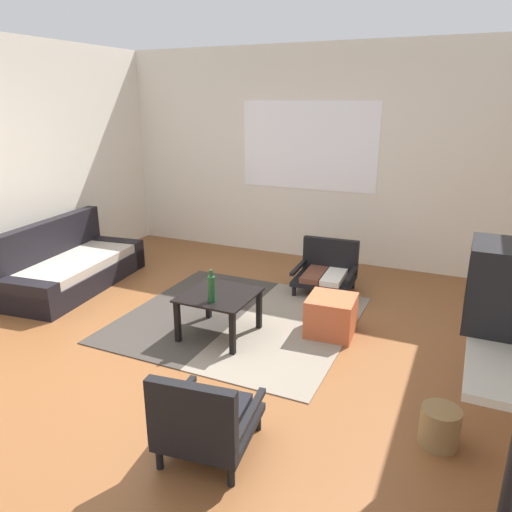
{
  "coord_description": "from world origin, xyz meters",
  "views": [
    {
      "loc": [
        2.01,
        -2.99,
        2.04
      ],
      "look_at": [
        0.33,
        0.68,
        0.73
      ],
      "focal_mm": 33.9,
      "sensor_mm": 36.0,
      "label": 1
    }
  ],
  "objects": [
    {
      "name": "ground_plane",
      "position": [
        0.0,
        0.0,
        0.0
      ],
      "size": [
        7.8,
        7.8,
        0.0
      ],
      "primitive_type": "plane",
      "color": "brown"
    },
    {
      "name": "far_wall_with_window",
      "position": [
        0.0,
        3.06,
        1.35
      ],
      "size": [
        5.6,
        0.13,
        2.7
      ],
      "color": "silver",
      "rests_on": "ground"
    },
    {
      "name": "area_rug",
      "position": [
        0.07,
        0.84,
        0.01
      ],
      "size": [
        2.13,
        2.07,
        0.01
      ],
      "color": "#38332D",
      "rests_on": "ground"
    },
    {
      "name": "couch",
      "position": [
        -2.08,
        0.84,
        0.22
      ],
      "size": [
        0.97,
        1.82,
        0.74
      ],
      "color": "black",
      "rests_on": "ground"
    },
    {
      "name": "coffee_table",
      "position": [
        0.06,
        0.47,
        0.33
      ],
      "size": [
        0.62,
        0.62,
        0.4
      ],
      "color": "black",
      "rests_on": "ground"
    },
    {
      "name": "armchair_by_window",
      "position": [
        0.62,
        1.94,
        0.23
      ],
      "size": [
        0.66,
        0.6,
        0.55
      ],
      "color": "black",
      "rests_on": "ground"
    },
    {
      "name": "armchair_striped_foreground",
      "position": [
        0.74,
        -0.94,
        0.26
      ],
      "size": [
        0.59,
        0.64,
        0.6
      ],
      "color": "black",
      "rests_on": "ground"
    },
    {
      "name": "ottoman_orange",
      "position": [
        0.97,
        0.92,
        0.18
      ],
      "size": [
        0.44,
        0.44,
        0.36
      ],
      "primitive_type": "cube",
      "rotation": [
        0.0,
        0.0,
        0.06
      ],
      "color": "#BC5633",
      "rests_on": "ground"
    },
    {
      "name": "glass_bottle",
      "position": [
        0.09,
        0.3,
        0.52
      ],
      "size": [
        0.07,
        0.07,
        0.29
      ],
      "color": "#194723",
      "rests_on": "coffee_table"
    },
    {
      "name": "wicker_basket",
      "position": [
        2.0,
        -0.25,
        0.13
      ],
      "size": [
        0.24,
        0.24,
        0.25
      ],
      "primitive_type": "cylinder",
      "color": "olive",
      "rests_on": "ground"
    }
  ]
}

